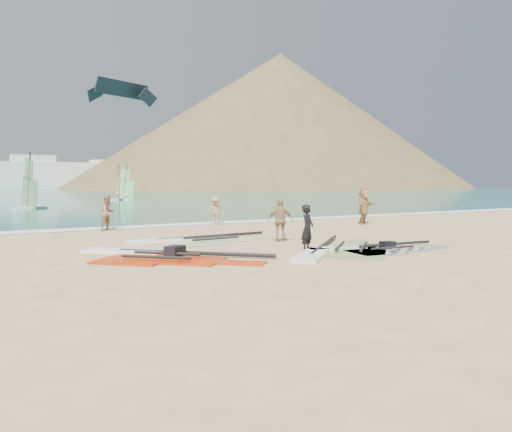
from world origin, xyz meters
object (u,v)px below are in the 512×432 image
beachgoer_mid (216,211)px  beachgoer_back (281,220)px  rig_grey (368,249)px  beachgoer_right (364,206)px  gear_bag_near (175,252)px  gear_bag_far (388,246)px  rig_orange (335,251)px  rig_green (195,240)px  beachgoer_left (108,213)px  rig_red (153,256)px  person_wetsuit (307,229)px

beachgoer_mid → beachgoer_back: beachgoer_back is taller
rig_grey → beachgoer_right: beachgoer_right is taller
gear_bag_near → gear_bag_far: (6.85, -2.01, -0.04)m
rig_grey → rig_orange: bearing=175.2°
rig_green → beachgoer_back: 3.40m
beachgoer_left → gear_bag_near: bearing=-121.1°
rig_red → gear_bag_far: size_ratio=11.59×
person_wetsuit → beachgoer_mid: bearing=46.2°
rig_red → gear_bag_near: bearing=8.8°
rig_orange → beachgoer_mid: beachgoer_mid is taller
gear_bag_near → gear_bag_far: gear_bag_near is taller
rig_red → gear_bag_near: gear_bag_near is taller
rig_grey → rig_red: bearing=167.7°
beachgoer_right → gear_bag_far: bearing=-153.4°
gear_bag_near → beachgoer_right: bearing=24.3°
rig_red → beachgoer_back: 5.72m
rig_green → gear_bag_near: 4.11m
rig_orange → beachgoer_back: bearing=46.9°
person_wetsuit → beachgoer_right: size_ratio=0.78×
beachgoer_left → beachgoer_right: size_ratio=0.82×
rig_red → gear_bag_far: bearing=26.2°
beachgoer_mid → beachgoer_right: beachgoer_right is taller
rig_green → rig_red: rig_red is taller
gear_bag_near → rig_green: bearing=58.0°
rig_red → beachgoer_mid: size_ratio=3.67×
rig_green → gear_bag_near: size_ratio=10.44×
gear_bag_far → beachgoer_back: bearing=117.1°
beachgoer_left → beachgoer_right: bearing=-44.6°
beachgoer_back → gear_bag_far: bearing=137.9°
beachgoer_mid → person_wetsuit: bearing=-79.8°
rig_orange → beachgoer_mid: (1.12, 11.18, 0.70)m
beachgoer_back → rig_green: bearing=-11.8°
gear_bag_near → beachgoer_right: beachgoer_right is taller
rig_grey → beachgoer_right: size_ratio=2.56×
rig_red → person_wetsuit: size_ratio=3.55×
rig_orange → rig_red: same height
beachgoer_back → beachgoer_right: 9.22m
person_wetsuit → beachgoer_left: beachgoer_left is taller
rig_green → beachgoer_back: bearing=-36.8°
person_wetsuit → beachgoer_left: bearing=75.4°
rig_red → rig_grey: bearing=26.0°
beachgoer_right → rig_orange: bearing=-162.6°
rig_green → beachgoer_back: (2.78, -1.78, 0.78)m
person_wetsuit → beachgoer_mid: 10.88m
beachgoer_mid → beachgoer_right: 7.99m
gear_bag_near → beachgoer_mid: beachgoer_mid is taller
beachgoer_left → beachgoer_mid: size_ratio=1.10×
rig_grey → beachgoer_back: size_ratio=3.11×
rig_grey → person_wetsuit: bearing=166.6°
rig_red → person_wetsuit: 5.00m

